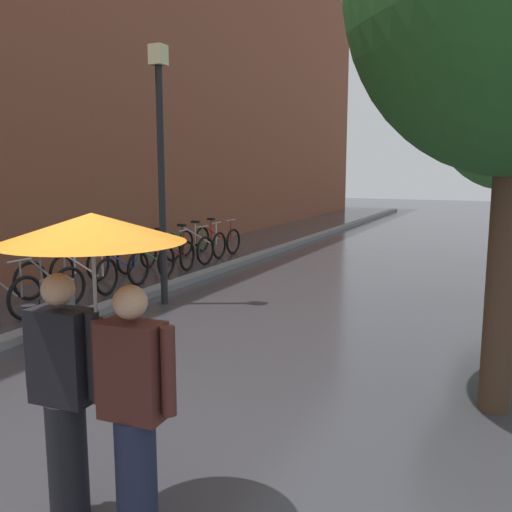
{
  "coord_description": "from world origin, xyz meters",
  "views": [
    {
      "loc": [
        2.81,
        -2.84,
        2.33
      ],
      "look_at": [
        0.2,
        2.74,
        1.35
      ],
      "focal_mm": 38.89,
      "sensor_mm": 36.0,
      "label": 1
    }
  ],
  "objects_px": {
    "street_tree_1": "(512,89)",
    "parked_bicycle_2": "(84,273)",
    "parked_bicycle_0": "(2,293)",
    "street_lamp_post": "(161,157)",
    "litter_bin": "(58,311)",
    "parked_bicycle_7": "(202,243)",
    "parked_bicycle_6": "(189,248)",
    "parked_bicycle_8": "(217,239)",
    "parked_bicycle_3": "(118,265)",
    "parked_bicycle_4": "(146,259)",
    "parked_bicycle_1": "(49,282)",
    "parked_bicycle_5": "(168,253)",
    "couple_under_umbrella": "(95,322)"
  },
  "relations": [
    {
      "from": "parked_bicycle_3",
      "to": "street_lamp_post",
      "type": "height_order",
      "value": "street_lamp_post"
    },
    {
      "from": "parked_bicycle_6",
      "to": "litter_bin",
      "type": "height_order",
      "value": "parked_bicycle_6"
    },
    {
      "from": "street_lamp_post",
      "to": "litter_bin",
      "type": "distance_m",
      "value": 3.16
    },
    {
      "from": "parked_bicycle_6",
      "to": "parked_bicycle_8",
      "type": "bearing_deg",
      "value": 95.45
    },
    {
      "from": "street_tree_1",
      "to": "couple_under_umbrella",
      "type": "xyz_separation_m",
      "value": [
        -2.13,
        -7.79,
        -2.23
      ]
    },
    {
      "from": "parked_bicycle_8",
      "to": "litter_bin",
      "type": "distance_m",
      "value": 8.13
    },
    {
      "from": "parked_bicycle_6",
      "to": "parked_bicycle_7",
      "type": "relative_size",
      "value": 1.05
    },
    {
      "from": "parked_bicycle_0",
      "to": "parked_bicycle_4",
      "type": "distance_m",
      "value": 3.71
    },
    {
      "from": "street_lamp_post",
      "to": "litter_bin",
      "type": "bearing_deg",
      "value": -92.01
    },
    {
      "from": "parked_bicycle_4",
      "to": "street_lamp_post",
      "type": "height_order",
      "value": "street_lamp_post"
    },
    {
      "from": "parked_bicycle_4",
      "to": "parked_bicycle_6",
      "type": "bearing_deg",
      "value": 91.12
    },
    {
      "from": "street_tree_1",
      "to": "parked_bicycle_6",
      "type": "height_order",
      "value": "street_tree_1"
    },
    {
      "from": "parked_bicycle_0",
      "to": "parked_bicycle_6",
      "type": "relative_size",
      "value": 0.95
    },
    {
      "from": "parked_bicycle_5",
      "to": "parked_bicycle_8",
      "type": "relative_size",
      "value": 1.01
    },
    {
      "from": "couple_under_umbrella",
      "to": "street_lamp_post",
      "type": "height_order",
      "value": "street_lamp_post"
    },
    {
      "from": "parked_bicycle_5",
      "to": "parked_bicycle_7",
      "type": "distance_m",
      "value": 1.89
    },
    {
      "from": "litter_bin",
      "to": "parked_bicycle_7",
      "type": "bearing_deg",
      "value": 105.21
    },
    {
      "from": "parked_bicycle_7",
      "to": "litter_bin",
      "type": "relative_size",
      "value": 1.28
    },
    {
      "from": "parked_bicycle_3",
      "to": "parked_bicycle_4",
      "type": "height_order",
      "value": "same"
    },
    {
      "from": "parked_bicycle_2",
      "to": "street_lamp_post",
      "type": "bearing_deg",
      "value": -2.03
    },
    {
      "from": "parked_bicycle_3",
      "to": "street_lamp_post",
      "type": "relative_size",
      "value": 0.25
    },
    {
      "from": "street_tree_1",
      "to": "parked_bicycle_5",
      "type": "xyz_separation_m",
      "value": [
        -7.05,
        0.23,
        -3.24
      ]
    },
    {
      "from": "street_lamp_post",
      "to": "parked_bicycle_6",
      "type": "bearing_deg",
      "value": 116.22
    },
    {
      "from": "parked_bicycle_1",
      "to": "parked_bicycle_5",
      "type": "xyz_separation_m",
      "value": [
        -0.0,
        3.63,
        0.0
      ]
    },
    {
      "from": "parked_bicycle_3",
      "to": "parked_bicycle_6",
      "type": "relative_size",
      "value": 0.95
    },
    {
      "from": "parked_bicycle_1",
      "to": "parked_bicycle_8",
      "type": "bearing_deg",
      "value": 91.81
    },
    {
      "from": "street_tree_1",
      "to": "parked_bicycle_6",
      "type": "relative_size",
      "value": 4.63
    },
    {
      "from": "parked_bicycle_0",
      "to": "street_lamp_post",
      "type": "relative_size",
      "value": 0.25
    },
    {
      "from": "street_tree_1",
      "to": "parked_bicycle_7",
      "type": "bearing_deg",
      "value": 163.77
    },
    {
      "from": "parked_bicycle_8",
      "to": "parked_bicycle_4",
      "type": "bearing_deg",
      "value": -86.73
    },
    {
      "from": "parked_bicycle_7",
      "to": "parked_bicycle_2",
      "type": "bearing_deg",
      "value": -88.19
    },
    {
      "from": "couple_under_umbrella",
      "to": "parked_bicycle_3",
      "type": "bearing_deg",
      "value": 128.23
    },
    {
      "from": "parked_bicycle_7",
      "to": "couple_under_umbrella",
      "type": "distance_m",
      "value": 11.18
    },
    {
      "from": "parked_bicycle_3",
      "to": "parked_bicycle_4",
      "type": "xyz_separation_m",
      "value": [
        0.05,
        0.88,
        0.0
      ]
    },
    {
      "from": "parked_bicycle_5",
      "to": "parked_bicycle_8",
      "type": "distance_m",
      "value": 2.75
    },
    {
      "from": "parked_bicycle_2",
      "to": "parked_bicycle_6",
      "type": "bearing_deg",
      "value": 89.94
    },
    {
      "from": "parked_bicycle_3",
      "to": "litter_bin",
      "type": "distance_m",
      "value": 3.87
    },
    {
      "from": "parked_bicycle_2",
      "to": "parked_bicycle_8",
      "type": "bearing_deg",
      "value": 91.73
    },
    {
      "from": "parked_bicycle_8",
      "to": "street_lamp_post",
      "type": "relative_size",
      "value": 0.26
    },
    {
      "from": "street_tree_1",
      "to": "parked_bicycle_2",
      "type": "distance_m",
      "value": 8.18
    },
    {
      "from": "parked_bicycle_2",
      "to": "street_lamp_post",
      "type": "height_order",
      "value": "street_lamp_post"
    },
    {
      "from": "parked_bicycle_3",
      "to": "street_lamp_post",
      "type": "bearing_deg",
      "value": -29.71
    },
    {
      "from": "street_tree_1",
      "to": "parked_bicycle_5",
      "type": "relative_size",
      "value": 4.69
    },
    {
      "from": "parked_bicycle_0",
      "to": "litter_bin",
      "type": "distance_m",
      "value": 1.87
    },
    {
      "from": "parked_bicycle_2",
      "to": "parked_bicycle_7",
      "type": "xyz_separation_m",
      "value": [
        -0.15,
        4.6,
        0.0
      ]
    },
    {
      "from": "parked_bicycle_0",
      "to": "parked_bicycle_7",
      "type": "xyz_separation_m",
      "value": [
        -0.14,
        6.44,
        0.0
      ]
    },
    {
      "from": "parked_bicycle_7",
      "to": "litter_bin",
      "type": "distance_m",
      "value": 7.3
    },
    {
      "from": "parked_bicycle_6",
      "to": "street_lamp_post",
      "type": "xyz_separation_m",
      "value": [
        1.85,
        -3.75,
        2.14
      ]
    },
    {
      "from": "parked_bicycle_7",
      "to": "parked_bicycle_3",
      "type": "bearing_deg",
      "value": -87.84
    },
    {
      "from": "parked_bicycle_3",
      "to": "litter_bin",
      "type": "relative_size",
      "value": 1.28
    }
  ]
}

